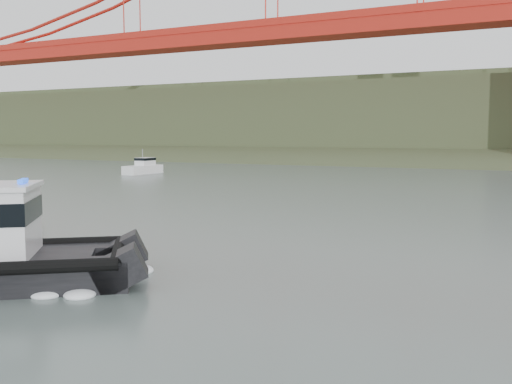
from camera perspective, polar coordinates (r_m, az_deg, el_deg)
ground at (r=20.87m, az=-10.33°, el=-8.15°), size 400.00×400.00×0.00m
headlands at (r=142.25m, az=21.58°, el=6.15°), size 500.00×105.36×27.12m
motorboat at (r=74.93m, az=-11.18°, el=2.42°), size 2.17×6.00×3.27m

